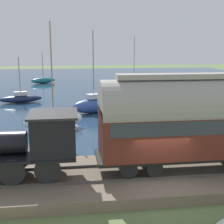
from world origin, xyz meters
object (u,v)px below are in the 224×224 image
Objects in this scene: sailboat_navy at (21,98)px; sailboat_green at (134,79)px; passenger_coach at (194,118)px; rowboat_near_shore at (155,142)px; steam_locomotive at (29,140)px; sailboat_teal at (43,80)px; rowboat_mid_harbor at (153,120)px; sailboat_blue at (94,105)px; sailboat_white at (54,120)px.

sailboat_green is at bearing -54.55° from sailboat_navy.
sailboat_green is at bearing -7.92° from passenger_coach.
rowboat_near_shore is (-17.92, -11.37, -0.31)m from sailboat_navy.
sailboat_navy is (-19.90, 17.64, -0.03)m from sailboat_green.
steam_locomotive is at bearing 161.45° from rowboat_near_shore.
sailboat_green reaches higher than sailboat_teal.
sailboat_navy is 17.37m from rowboat_mid_harbor.
sailboat_blue is at bearing -14.17° from steam_locomotive.
sailboat_teal is 1.04× the size of sailboat_navy.
sailboat_blue is 11.39m from rowboat_near_shore.
sailboat_green is at bearing -40.29° from sailboat_blue.
sailboat_teal is at bearing 3.84° from steam_locomotive.
sailboat_white is 3.63× the size of rowboat_near_shore.
sailboat_white reaches higher than passenger_coach.
sailboat_teal reaches higher than steam_locomotive.
passenger_coach is at bearing -166.72° from sailboat_navy.
rowboat_mid_harbor is (11.85, -1.27, -2.89)m from passenger_coach.
steam_locomotive is 2.64× the size of rowboat_near_shore.
passenger_coach is 44.91m from sailboat_teal.
sailboat_white is (10.58, 7.16, -2.36)m from passenger_coach.
passenger_coach is (0.00, -7.69, 0.79)m from steam_locomotive.
sailboat_teal is 0.69× the size of sailboat_blue.
sailboat_blue is at bearing 168.21° from sailboat_teal.
sailboat_blue is at bearing -144.03° from sailboat_navy.
sailboat_teal is 20.07m from sailboat_navy.
sailboat_white is (-32.98, -3.45, 0.20)m from sailboat_teal.
steam_locomotive is 1.10× the size of sailboat_teal.
sailboat_blue is 1.52× the size of sailboat_navy.
sailboat_navy is at bearing 28.23° from sailboat_blue.
sailboat_teal reaches higher than passenger_coach.
sailboat_white reaches higher than rowboat_mid_harbor.
sailboat_navy is 21.22m from rowboat_near_shore.
passenger_coach is 3.05× the size of rowboat_mid_harbor.
sailboat_teal is 2.39× the size of rowboat_near_shore.
sailboat_green reaches higher than rowboat_mid_harbor.
rowboat_near_shore is at bearing 2.43° from passenger_coach.
sailboat_green is at bearing -116.95° from sailboat_teal.
sailboat_navy is at bearing 9.45° from steam_locomotive.
rowboat_near_shore is (-37.96, -10.37, -0.34)m from sailboat_teal.
sailboat_blue is at bearing -50.57° from sailboat_white.
rowboat_mid_harbor is at bearing -37.08° from steam_locomotive.
passenger_coach is 6.31m from rowboat_near_shore.
sailboat_blue reaches higher than steam_locomotive.
passenger_coach is 4.07× the size of rowboat_near_shore.
sailboat_navy is at bearing 17.21° from rowboat_mid_harbor.
sailboat_navy reaches higher than passenger_coach.
passenger_coach is 12.99m from sailboat_white.
sailboat_teal is (43.56, 10.61, -2.55)m from passenger_coach.
sailboat_white is at bearing 34.09° from passenger_coach.
sailboat_white is at bearing -174.02° from sailboat_navy.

